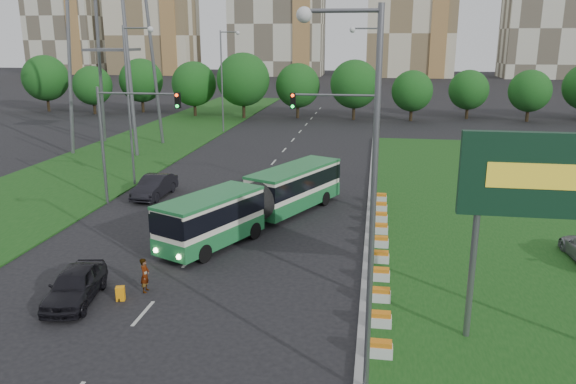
% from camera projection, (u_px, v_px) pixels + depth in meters
% --- Properties ---
extents(ground, '(360.00, 360.00, 0.00)m').
position_uv_depth(ground, '(246.00, 263.00, 28.65)').
color(ground, black).
rests_on(ground, ground).
extents(grass_median, '(14.00, 60.00, 0.15)m').
position_uv_depth(grass_median, '(483.00, 225.00, 34.28)').
color(grass_median, '#164714').
rests_on(grass_median, ground).
extents(median_kerb, '(0.30, 60.00, 0.18)m').
position_uv_depth(median_kerb, '(369.00, 219.00, 35.33)').
color(median_kerb, gray).
rests_on(median_kerb, ground).
extents(left_verge, '(12.00, 110.00, 0.10)m').
position_uv_depth(left_verge, '(126.00, 154.00, 55.17)').
color(left_verge, '#164714').
rests_on(left_verge, ground).
extents(lane_markings, '(0.20, 100.00, 0.01)m').
position_uv_depth(lane_markings, '(265.00, 172.00, 48.15)').
color(lane_markings, '#B7B8B1').
rests_on(lane_markings, ground).
extents(flower_planters, '(1.10, 20.30, 0.60)m').
position_uv_depth(flower_planters, '(379.00, 249.00, 29.32)').
color(flower_planters, silver).
rests_on(flower_planters, grass_median).
extents(billboard, '(6.00, 0.37, 8.00)m').
position_uv_depth(billboard, '(548.00, 185.00, 19.44)').
color(billboard, slate).
rests_on(billboard, ground).
extents(traffic_mast_median, '(5.76, 0.32, 8.00)m').
position_uv_depth(traffic_mast_median, '(352.00, 131.00, 36.03)').
color(traffic_mast_median, slate).
rests_on(traffic_mast_median, ground).
extents(traffic_mast_left, '(5.76, 0.32, 8.00)m').
position_uv_depth(traffic_mast_left, '(124.00, 127.00, 37.38)').
color(traffic_mast_left, slate).
rests_on(traffic_mast_left, ground).
extents(street_lamps, '(36.00, 60.00, 12.00)m').
position_uv_depth(street_lamps, '(235.00, 118.00, 37.04)').
color(street_lamps, slate).
rests_on(street_lamps, ground).
extents(tree_line, '(120.00, 8.00, 9.00)m').
position_uv_depth(tree_line, '(405.00, 87.00, 78.33)').
color(tree_line, '#124414').
rests_on(tree_line, ground).
extents(midrise_west, '(22.00, 14.00, 36.00)m').
position_uv_depth(midrise_west, '(64.00, 16.00, 181.15)').
color(midrise_west, beige).
rests_on(midrise_west, ground).
extents(articulated_bus, '(2.43, 15.58, 2.57)m').
position_uv_depth(articulated_bus, '(256.00, 200.00, 34.10)').
color(articulated_bus, white).
rests_on(articulated_bus, ground).
extents(car_left_near, '(2.51, 4.70, 1.52)m').
position_uv_depth(car_left_near, '(75.00, 285.00, 24.29)').
color(car_left_near, black).
rests_on(car_left_near, ground).
extents(car_left_far, '(1.90, 4.86, 1.58)m').
position_uv_depth(car_left_far, '(155.00, 186.00, 40.38)').
color(car_left_far, black).
rests_on(car_left_far, ground).
extents(pedestrian, '(0.42, 0.60, 1.60)m').
position_uv_depth(pedestrian, '(145.00, 275.00, 25.21)').
color(pedestrian, gray).
rests_on(pedestrian, ground).
extents(shopping_trolley, '(0.37, 0.39, 0.63)m').
position_uv_depth(shopping_trolley, '(120.00, 294.00, 24.49)').
color(shopping_trolley, '#FF9B0D').
rests_on(shopping_trolley, ground).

